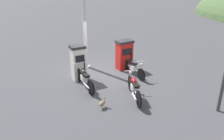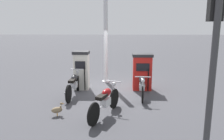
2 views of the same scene
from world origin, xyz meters
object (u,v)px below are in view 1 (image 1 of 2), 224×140
(motorcycle_near_pump, at_px, (84,77))
(canopy_support_pole, at_px, (85,28))
(fuel_pump_near, at_px, (78,62))
(fuel_pump_far, at_px, (124,55))
(motorcycle_extra, at_px, (134,87))
(motorcycle_far_pump, at_px, (133,66))
(wandering_duck, at_px, (102,103))

(motorcycle_near_pump, distance_m, canopy_support_pole, 3.00)
(fuel_pump_near, distance_m, motorcycle_near_pump, 1.04)
(fuel_pump_near, height_order, canopy_support_pole, canopy_support_pole)
(fuel_pump_near, distance_m, canopy_support_pole, 2.06)
(fuel_pump_near, height_order, motorcycle_near_pump, fuel_pump_near)
(fuel_pump_far, relative_size, motorcycle_extra, 0.79)
(fuel_pump_far, distance_m, motorcycle_extra, 3.20)
(motorcycle_far_pump, distance_m, motorcycle_extra, 2.29)
(fuel_pump_far, height_order, motorcycle_far_pump, fuel_pump_far)
(fuel_pump_near, distance_m, motorcycle_far_pump, 2.70)
(fuel_pump_near, bearing_deg, motorcycle_far_pump, 68.70)
(motorcycle_near_pump, relative_size, motorcycle_extra, 1.10)
(fuel_pump_far, relative_size, motorcycle_far_pump, 0.72)
(motorcycle_far_pump, height_order, wandering_duck, motorcycle_far_pump)
(motorcycle_near_pump, height_order, motorcycle_far_pump, motorcycle_near_pump)
(fuel_pump_far, xyz_separation_m, motorcycle_far_pump, (0.97, -0.11, -0.32))
(motorcycle_near_pump, distance_m, wandering_duck, 1.97)
(motorcycle_near_pump, xyz_separation_m, motorcycle_far_pump, (0.02, 2.65, 0.00))
(fuel_pump_far, distance_m, motorcycle_far_pump, 1.03)
(fuel_pump_near, bearing_deg, motorcycle_near_pump, -9.48)
(fuel_pump_far, xyz_separation_m, motorcycle_near_pump, (0.95, -2.76, -0.32))
(motorcycle_near_pump, bearing_deg, wandering_duck, -3.97)
(fuel_pump_far, height_order, motorcycle_extra, fuel_pump_far)
(motorcycle_near_pump, xyz_separation_m, wandering_duck, (1.94, -0.13, -0.27))
(motorcycle_far_pump, xyz_separation_m, wandering_duck, (1.93, -2.78, -0.28))
(fuel_pump_near, relative_size, motorcycle_far_pump, 0.77)
(canopy_support_pole, bearing_deg, wandering_duck, -16.95)
(motorcycle_near_pump, xyz_separation_m, canopy_support_pole, (-2.24, 1.14, 1.64))
(wandering_duck, xyz_separation_m, canopy_support_pole, (-4.18, 1.27, 1.92))
(motorcycle_extra, relative_size, canopy_support_pole, 0.45)
(motorcycle_far_pump, distance_m, wandering_duck, 3.40)
(wandering_duck, bearing_deg, motorcycle_near_pump, 176.03)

